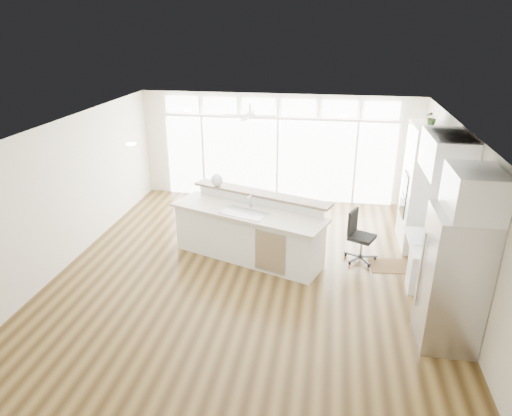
# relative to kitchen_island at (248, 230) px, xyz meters

# --- Properties ---
(floor) EXTENTS (7.00, 8.00, 0.02)m
(floor) POSITION_rel_kitchen_island_xyz_m (0.16, -0.62, -0.62)
(floor) COLOR #402C13
(floor) RESTS_ON ground
(ceiling) EXTENTS (7.00, 8.00, 0.02)m
(ceiling) POSITION_rel_kitchen_island_xyz_m (0.16, -0.62, 2.09)
(ceiling) COLOR white
(ceiling) RESTS_ON wall_back
(wall_back) EXTENTS (7.00, 0.04, 2.70)m
(wall_back) POSITION_rel_kitchen_island_xyz_m (0.16, 3.38, 0.74)
(wall_back) COLOR beige
(wall_back) RESTS_ON floor
(wall_front) EXTENTS (7.00, 0.04, 2.70)m
(wall_front) POSITION_rel_kitchen_island_xyz_m (0.16, -4.62, 0.74)
(wall_front) COLOR beige
(wall_front) RESTS_ON floor
(wall_left) EXTENTS (0.04, 8.00, 2.70)m
(wall_left) POSITION_rel_kitchen_island_xyz_m (-3.34, -0.62, 0.74)
(wall_left) COLOR beige
(wall_left) RESTS_ON floor
(wall_right) EXTENTS (0.04, 8.00, 2.70)m
(wall_right) POSITION_rel_kitchen_island_xyz_m (3.66, -0.62, 0.74)
(wall_right) COLOR beige
(wall_right) RESTS_ON floor
(glass_wall) EXTENTS (5.80, 0.06, 2.08)m
(glass_wall) POSITION_rel_kitchen_island_xyz_m (0.16, 3.32, 0.44)
(glass_wall) COLOR white
(glass_wall) RESTS_ON wall_back
(transom_row) EXTENTS (5.90, 0.06, 0.40)m
(transom_row) POSITION_rel_kitchen_island_xyz_m (0.16, 3.32, 1.77)
(transom_row) COLOR white
(transom_row) RESTS_ON wall_back
(desk_window) EXTENTS (0.04, 0.85, 0.85)m
(desk_window) POSITION_rel_kitchen_island_xyz_m (3.62, -0.32, 0.94)
(desk_window) COLOR white
(desk_window) RESTS_ON wall_right
(ceiling_fan) EXTENTS (1.16, 1.16, 0.32)m
(ceiling_fan) POSITION_rel_kitchen_island_xyz_m (-0.34, 2.18, 1.87)
(ceiling_fan) COLOR white
(ceiling_fan) RESTS_ON ceiling
(recessed_lights) EXTENTS (3.40, 3.00, 0.02)m
(recessed_lights) POSITION_rel_kitchen_island_xyz_m (0.16, -0.42, 2.07)
(recessed_lights) COLOR white
(recessed_lights) RESTS_ON ceiling
(oven_cabinet) EXTENTS (0.64, 1.20, 2.50)m
(oven_cabinet) POSITION_rel_kitchen_island_xyz_m (3.33, 1.18, 0.64)
(oven_cabinet) COLOR white
(oven_cabinet) RESTS_ON floor
(desk_nook) EXTENTS (0.72, 1.30, 0.76)m
(desk_nook) POSITION_rel_kitchen_island_xyz_m (3.29, -0.32, -0.23)
(desk_nook) COLOR white
(desk_nook) RESTS_ON floor
(upper_cabinets) EXTENTS (0.64, 1.30, 0.64)m
(upper_cabinets) POSITION_rel_kitchen_island_xyz_m (3.33, -0.32, 1.74)
(upper_cabinets) COLOR white
(upper_cabinets) RESTS_ON wall_right
(refrigerator) EXTENTS (0.76, 0.90, 2.00)m
(refrigerator) POSITION_rel_kitchen_island_xyz_m (3.27, -1.97, 0.39)
(refrigerator) COLOR silver
(refrigerator) RESTS_ON floor
(fridge_cabinet) EXTENTS (0.64, 0.90, 0.60)m
(fridge_cabinet) POSITION_rel_kitchen_island_xyz_m (3.33, -1.97, 1.69)
(fridge_cabinet) COLOR white
(fridge_cabinet) RESTS_ON wall_right
(framed_photos) EXTENTS (0.06, 0.22, 0.80)m
(framed_photos) POSITION_rel_kitchen_island_xyz_m (3.62, 0.30, 0.79)
(framed_photos) COLOR black
(framed_photos) RESTS_ON wall_right
(kitchen_island) EXTENTS (3.26, 2.12, 1.21)m
(kitchen_island) POSITION_rel_kitchen_island_xyz_m (0.00, 0.00, 0.00)
(kitchen_island) COLOR white
(kitchen_island) RESTS_ON floor
(rug) EXTENTS (0.86, 0.66, 0.01)m
(rug) POSITION_rel_kitchen_island_xyz_m (2.76, 0.11, -0.60)
(rug) COLOR #3C2513
(rug) RESTS_ON floor
(office_chair) EXTENTS (0.67, 0.65, 1.01)m
(office_chair) POSITION_rel_kitchen_island_xyz_m (2.18, 0.25, -0.10)
(office_chair) COLOR black
(office_chair) RESTS_ON floor
(fishbowl) EXTENTS (0.31, 0.31, 0.25)m
(fishbowl) POSITION_rel_kitchen_island_xyz_m (-0.76, 0.70, 0.73)
(fishbowl) COLOR silver
(fishbowl) RESTS_ON kitchen_island
(monitor) EXTENTS (0.14, 0.52, 0.43)m
(monitor) POSITION_rel_kitchen_island_xyz_m (3.21, -0.32, 0.37)
(monitor) COLOR black
(monitor) RESTS_ON desk_nook
(keyboard) EXTENTS (0.17, 0.35, 0.02)m
(keyboard) POSITION_rel_kitchen_island_xyz_m (3.04, -0.32, 0.16)
(keyboard) COLOR white
(keyboard) RESTS_ON desk_nook
(potted_plant) EXTENTS (0.30, 0.32, 0.23)m
(potted_plant) POSITION_rel_kitchen_island_xyz_m (3.33, 1.18, 2.01)
(potted_plant) COLOR #396029
(potted_plant) RESTS_ON oven_cabinet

